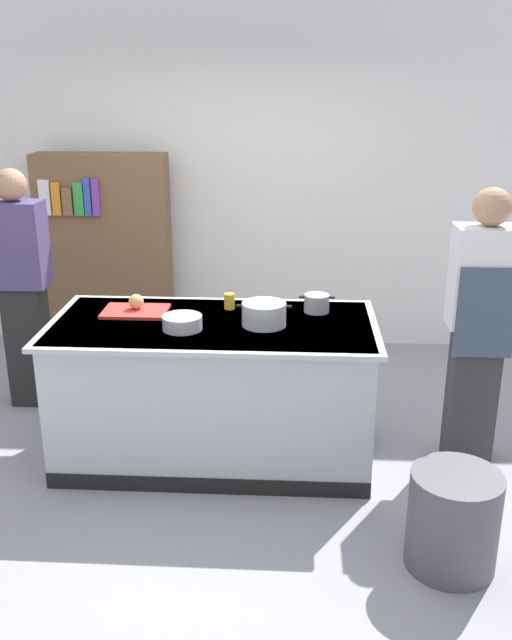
# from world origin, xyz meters

# --- Properties ---
(ground_plane) EXTENTS (10.00, 10.00, 0.00)m
(ground_plane) POSITION_xyz_m (0.00, 0.00, 0.00)
(ground_plane) COLOR gray
(back_wall) EXTENTS (6.40, 0.12, 3.00)m
(back_wall) POSITION_xyz_m (0.00, 2.10, 1.50)
(back_wall) COLOR white
(back_wall) RESTS_ON ground_plane
(counter_island) EXTENTS (1.98, 0.98, 0.90)m
(counter_island) POSITION_xyz_m (0.00, -0.00, 0.47)
(counter_island) COLOR #B7BABF
(counter_island) RESTS_ON ground_plane
(cutting_board) EXTENTS (0.40, 0.28, 0.02)m
(cutting_board) POSITION_xyz_m (-0.50, 0.15, 0.91)
(cutting_board) COLOR red
(cutting_board) RESTS_ON counter_island
(onion) EXTENTS (0.09, 0.09, 0.09)m
(onion) POSITION_xyz_m (-0.50, 0.17, 0.97)
(onion) COLOR tan
(onion) RESTS_ON cutting_board
(stock_pot) EXTENTS (0.33, 0.26, 0.14)m
(stock_pot) POSITION_xyz_m (0.31, -0.03, 0.97)
(stock_pot) COLOR #B7BABF
(stock_pot) RESTS_ON counter_island
(sauce_pan) EXTENTS (0.22, 0.16, 0.11)m
(sauce_pan) POSITION_xyz_m (0.63, 0.24, 0.96)
(sauce_pan) COLOR #99999E
(sauce_pan) RESTS_ON counter_island
(mixing_bowl) EXTENTS (0.23, 0.23, 0.08)m
(mixing_bowl) POSITION_xyz_m (-0.16, -0.13, 0.94)
(mixing_bowl) COLOR #B7BABF
(mixing_bowl) RESTS_ON counter_island
(juice_cup) EXTENTS (0.07, 0.07, 0.10)m
(juice_cup) POSITION_xyz_m (0.08, 0.26, 0.95)
(juice_cup) COLOR yellow
(juice_cup) RESTS_ON counter_island
(trash_bin) EXTENTS (0.45, 0.45, 0.51)m
(trash_bin) POSITION_xyz_m (1.29, -1.00, 0.25)
(trash_bin) COLOR #4C4C51
(trash_bin) RESTS_ON ground_plane
(person_chef) EXTENTS (0.38, 0.25, 1.72)m
(person_chef) POSITION_xyz_m (1.59, 0.03, 0.91)
(person_chef) COLOR #2F2F2F
(person_chef) RESTS_ON ground_plane
(person_guest) EXTENTS (0.38, 0.24, 1.72)m
(person_guest) POSITION_xyz_m (-1.43, 0.68, 0.91)
(person_guest) COLOR black
(person_guest) RESTS_ON ground_plane
(bookshelf) EXTENTS (1.10, 0.31, 1.70)m
(bookshelf) POSITION_xyz_m (-1.13, 1.80, 0.85)
(bookshelf) COLOR brown
(bookshelf) RESTS_ON ground_plane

